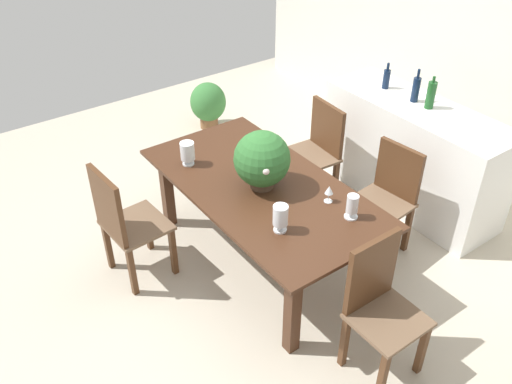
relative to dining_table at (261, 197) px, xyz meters
name	(u,v)px	position (x,y,z in m)	size (l,w,h in m)	color
ground_plane	(266,256)	(0.00, 0.05, -0.64)	(7.04, 7.04, 0.00)	#BCB29E
back_wall	(489,44)	(0.00, 2.65, 0.66)	(6.40, 0.10, 2.60)	silver
dining_table	(261,197)	(0.00, 0.00, 0.00)	(2.04, 1.06, 0.75)	#422616
chair_foot_end	(379,301)	(1.26, 0.00, -0.08)	(0.42, 0.45, 1.00)	#4C2D19
chair_far_right	(388,194)	(0.45, 0.96, -0.11)	(0.49, 0.48, 0.94)	#4C2D19
chair_near_left	(123,221)	(-0.45, -0.97, -0.07)	(0.50, 0.47, 1.01)	#4C2D19
chair_far_left	(316,147)	(-0.45, 0.97, -0.10)	(0.51, 0.50, 0.94)	#4C2D19
flower_centerpiece	(262,160)	(0.01, -0.01, 0.35)	(0.43, 0.43, 0.46)	#4C3828
crystal_vase_left	(280,216)	(0.51, -0.22, 0.23)	(0.11, 0.11, 0.20)	silver
crystal_vase_center_near	(352,205)	(0.69, 0.27, 0.22)	(0.10, 0.10, 0.19)	silver
crystal_vase_right	(187,152)	(-0.59, -0.30, 0.23)	(0.12, 0.12, 0.20)	silver
wine_glass	(329,191)	(0.46, 0.27, 0.21)	(0.06, 0.06, 0.14)	silver
kitchen_counter	(412,154)	(0.11, 1.65, -0.15)	(1.77, 0.60, 0.98)	white
wine_bottle_tall	(386,79)	(-0.34, 1.68, 0.44)	(0.06, 0.06, 0.24)	#0F1E38
wine_bottle_dark	(415,89)	(0.00, 1.68, 0.46)	(0.07, 0.07, 0.30)	#0F1E38
wine_bottle_clear	(431,95)	(0.16, 1.68, 0.47)	(0.08, 0.08, 0.29)	#194C1E
potted_plant_floor	(208,104)	(-2.23, 0.88, -0.33)	(0.41, 0.41, 0.55)	brown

